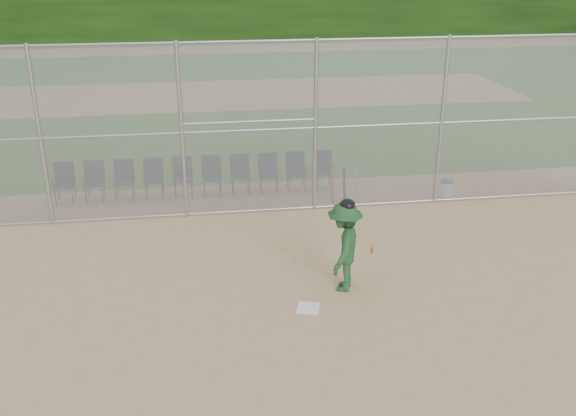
{
  "coord_description": "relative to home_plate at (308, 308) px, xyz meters",
  "views": [
    {
      "loc": [
        -1.7,
        -8.91,
        5.84
      ],
      "look_at": [
        0.0,
        2.5,
        1.1
      ],
      "focal_mm": 40.0,
      "sensor_mm": 36.0,
      "label": 1
    }
  ],
  "objects": [
    {
      "name": "spare_bats",
      "position": [
        1.75,
        4.83,
        0.41
      ],
      "size": [
        0.66,
        0.29,
        0.84
      ],
      "color": "#D84C14",
      "rests_on": "ground"
    },
    {
      "name": "water_cooler",
      "position": [
        4.36,
        4.79,
        0.21
      ],
      "size": [
        0.34,
        0.34,
        0.42
      ],
      "color": "white",
      "rests_on": "ground"
    },
    {
      "name": "chair_1",
      "position": [
        -4.28,
        5.78,
        0.47
      ],
      "size": [
        0.54,
        0.52,
        0.96
      ],
      "primitive_type": null,
      "color": "#0F1937",
      "rests_on": "ground"
    },
    {
      "name": "dirt_patch_far",
      "position": [
        -0.07,
        17.44,
        0.0
      ],
      "size": [
        24.0,
        24.0,
        0.0
      ],
      "primitive_type": "plane",
      "color": "tan",
      "rests_on": "ground"
    },
    {
      "name": "batter_at_plate",
      "position": [
        0.75,
        0.61,
        0.85
      ],
      "size": [
        1.04,
        1.39,
        1.77
      ],
      "color": "#1E4B24",
      "rests_on": "ground"
    },
    {
      "name": "home_plate",
      "position": [
        0.0,
        0.0,
        0.0
      ],
      "size": [
        0.48,
        0.48,
        0.02
      ],
      "primitive_type": "cube",
      "rotation": [
        0.0,
        0.0,
        -0.31
      ],
      "color": "white",
      "rests_on": "ground"
    },
    {
      "name": "chair_3",
      "position": [
        -2.85,
        5.78,
        0.47
      ],
      "size": [
        0.54,
        0.52,
        0.96
      ],
      "primitive_type": null,
      "color": "#0F1937",
      "rests_on": "ground"
    },
    {
      "name": "ground",
      "position": [
        -0.07,
        -0.56,
        -0.01
      ],
      "size": [
        100.0,
        100.0,
        0.0
      ],
      "primitive_type": "plane",
      "color": "tan",
      "rests_on": "ground"
    },
    {
      "name": "chair_8",
      "position": [
        0.72,
        5.78,
        0.47
      ],
      "size": [
        0.54,
        0.52,
        0.96
      ],
      "primitive_type": null,
      "color": "#0F1937",
      "rests_on": "ground"
    },
    {
      "name": "chair_0",
      "position": [
        -5.0,
        5.78,
        0.47
      ],
      "size": [
        0.54,
        0.52,
        0.96
      ],
      "primitive_type": null,
      "color": "#0F1937",
      "rests_on": "ground"
    },
    {
      "name": "chair_6",
      "position": [
        -0.71,
        5.78,
        0.47
      ],
      "size": [
        0.54,
        0.52,
        0.96
      ],
      "primitive_type": null,
      "color": "#0F1937",
      "rests_on": "ground"
    },
    {
      "name": "chair_7",
      "position": [
        0.01,
        5.78,
        0.47
      ],
      "size": [
        0.54,
        0.52,
        0.96
      ],
      "primitive_type": null,
      "color": "#0F1937",
      "rests_on": "ground"
    },
    {
      "name": "backstop_fence",
      "position": [
        -0.07,
        4.44,
        2.06
      ],
      "size": [
        16.09,
        0.09,
        4.0
      ],
      "color": "gray",
      "rests_on": "ground"
    },
    {
      "name": "grass_strip",
      "position": [
        -0.07,
        17.44,
        -0.0
      ],
      "size": [
        100.0,
        100.0,
        0.0
      ],
      "primitive_type": "plane",
      "color": "#26651E",
      "rests_on": "ground"
    },
    {
      "name": "chair_2",
      "position": [
        -3.57,
        5.78,
        0.47
      ],
      "size": [
        0.54,
        0.52,
        0.96
      ],
      "primitive_type": null,
      "color": "#0F1937",
      "rests_on": "ground"
    },
    {
      "name": "chair_9",
      "position": [
        1.44,
        5.78,
        0.47
      ],
      "size": [
        0.54,
        0.52,
        0.96
      ],
      "primitive_type": null,
      "color": "#0F1937",
      "rests_on": "ground"
    },
    {
      "name": "chair_5",
      "position": [
        -1.42,
        5.78,
        0.47
      ],
      "size": [
        0.54,
        0.52,
        0.96
      ],
      "primitive_type": null,
      "color": "#0F1937",
      "rests_on": "ground"
    },
    {
      "name": "chair_4",
      "position": [
        -2.14,
        5.78,
        0.47
      ],
      "size": [
        0.54,
        0.52,
        0.96
      ],
      "primitive_type": null,
      "color": "#0F1937",
      "rests_on": "ground"
    }
  ]
}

